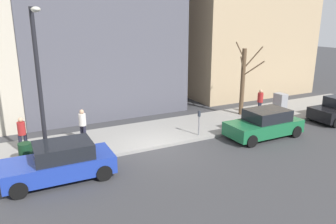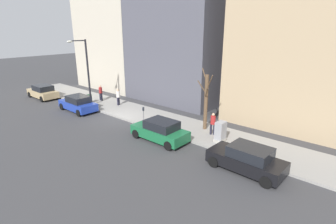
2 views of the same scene
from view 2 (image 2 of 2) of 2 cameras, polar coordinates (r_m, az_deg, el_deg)
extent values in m
plane|color=#38383A|center=(23.63, -10.63, -1.44)|extent=(120.00, 120.00, 0.00)
cube|color=gray|center=(24.82, -7.07, -0.13)|extent=(4.00, 36.00, 0.15)
cube|color=black|center=(15.52, 16.57, -10.28)|extent=(1.93, 4.25, 0.70)
cube|color=black|center=(15.16, 17.47, -8.32)|extent=(1.67, 2.25, 0.60)
cylinder|color=black|center=(15.61, 9.90, -10.63)|extent=(0.24, 0.65, 0.64)
cylinder|color=black|center=(16.93, 13.06, -8.47)|extent=(0.24, 0.65, 0.64)
cylinder|color=black|center=(14.46, 20.57, -14.11)|extent=(0.24, 0.65, 0.64)
cylinder|color=black|center=(15.87, 22.98, -11.41)|extent=(0.24, 0.65, 0.64)
cube|color=#196038|center=(18.72, -1.84, -4.51)|extent=(1.80, 4.20, 0.70)
cube|color=black|center=(18.36, -1.40, -2.79)|extent=(1.60, 2.20, 0.60)
cylinder|color=black|center=(19.29, -6.96, -4.75)|extent=(0.22, 0.64, 0.64)
cylinder|color=black|center=(20.38, -3.44, -3.38)|extent=(0.22, 0.64, 0.64)
cylinder|color=black|center=(17.30, 0.08, -7.37)|extent=(0.22, 0.64, 0.64)
cylinder|color=black|center=(18.51, 3.52, -5.65)|extent=(0.22, 0.64, 0.64)
cube|color=#1E389E|center=(26.70, -19.01, 1.42)|extent=(1.87, 4.23, 0.70)
cube|color=black|center=(26.37, -18.93, 2.69)|extent=(1.63, 2.23, 0.60)
cylinder|color=black|center=(27.73, -22.08, 1.12)|extent=(0.23, 0.64, 0.64)
cylinder|color=black|center=(28.47, -19.05, 1.88)|extent=(0.23, 0.64, 0.64)
cylinder|color=black|center=(25.08, -18.85, -0.21)|extent=(0.23, 0.64, 0.64)
cylinder|color=black|center=(25.90, -15.62, 0.67)|extent=(0.23, 0.64, 0.64)
cube|color=tan|center=(33.15, -25.59, 3.72)|extent=(1.81, 4.20, 0.70)
cube|color=black|center=(32.84, -25.59, 4.76)|extent=(1.60, 2.20, 0.60)
cylinder|color=black|center=(34.30, -27.89, 3.38)|extent=(0.22, 0.64, 0.64)
cylinder|color=black|center=(34.92, -25.33, 3.97)|extent=(0.22, 0.64, 0.64)
cylinder|color=black|center=(31.49, -25.75, 2.55)|extent=(0.22, 0.64, 0.64)
cylinder|color=black|center=(32.17, -23.01, 3.20)|extent=(0.22, 0.64, 0.64)
cylinder|color=slate|center=(21.77, -5.35, -1.02)|extent=(0.07, 0.07, 1.05)
cube|color=#2D333D|center=(21.56, -5.40, 0.68)|extent=(0.14, 0.10, 0.30)
cube|color=#A8A399|center=(18.71, 11.23, -5.98)|extent=(0.83, 0.61, 0.18)
cube|color=#939399|center=(18.43, 11.36, -3.95)|extent=(0.75, 0.55, 1.25)
cylinder|color=black|center=(27.13, -16.96, 8.02)|extent=(0.18, 0.18, 6.50)
cylinder|color=black|center=(26.39, -19.09, 14.47)|extent=(1.60, 0.10, 0.10)
ellipsoid|color=beige|center=(26.00, -20.63, 14.16)|extent=(0.56, 0.32, 0.20)
cylinder|color=brown|center=(20.08, 8.24, 2.04)|extent=(0.28, 0.28, 4.26)
cylinder|color=brown|center=(19.23, 8.40, 4.18)|extent=(1.05, 0.86, 1.05)
cylinder|color=brown|center=(19.85, 8.00, 7.86)|extent=(0.27, 0.61, 1.07)
cylinder|color=brown|center=(19.78, 7.40, 5.39)|extent=(0.44, 0.64, 1.05)
cylinder|color=brown|center=(19.21, 8.95, 6.11)|extent=(0.72, 0.94, 1.45)
cylinder|color=#14381E|center=(28.57, -16.77, 2.74)|extent=(0.56, 0.56, 0.90)
cylinder|color=#1E1E2D|center=(19.64, 9.32, -3.68)|extent=(0.16, 0.16, 0.82)
cylinder|color=#1E1E2D|center=(19.63, 10.02, -3.73)|extent=(0.16, 0.16, 0.82)
cylinder|color=#A52323|center=(19.38, 9.78, -1.73)|extent=(0.36, 0.36, 0.62)
sphere|color=tan|center=(19.25, 9.84, -0.55)|extent=(0.22, 0.22, 0.22)
cylinder|color=#1E1E2D|center=(27.29, -10.62, 2.42)|extent=(0.16, 0.16, 0.82)
cylinder|color=#1E1E2D|center=(27.09, -10.87, 2.29)|extent=(0.16, 0.16, 0.82)
cylinder|color=silver|center=(27.01, -10.83, 3.83)|extent=(0.36, 0.36, 0.62)
sphere|color=tan|center=(26.91, -10.88, 4.70)|extent=(0.22, 0.22, 0.22)
cylinder|color=#1E1E2D|center=(29.27, -14.21, 3.23)|extent=(0.16, 0.16, 0.82)
cylinder|color=#1E1E2D|center=(29.43, -14.55, 3.28)|extent=(0.16, 0.16, 0.82)
cylinder|color=#A52323|center=(29.18, -14.49, 4.62)|extent=(0.36, 0.36, 0.62)
sphere|color=tan|center=(29.09, -14.55, 5.43)|extent=(0.22, 0.22, 0.22)
cube|color=tan|center=(25.21, 29.65, 16.22)|extent=(10.71, 10.71, 15.87)
camera|label=1|loc=(24.01, -49.44, 8.15)|focal=35.00mm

